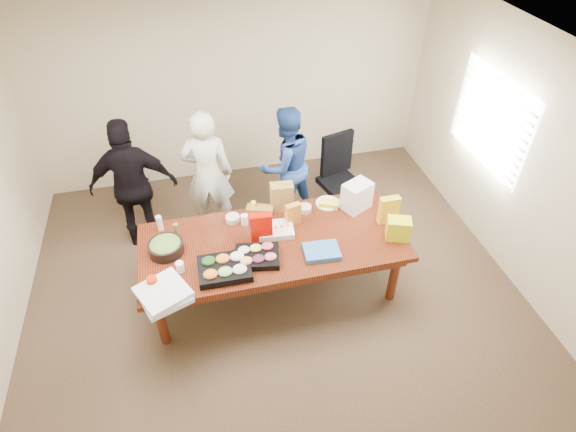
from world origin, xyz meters
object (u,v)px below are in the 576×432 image
object	(u,v)px
person_right	(286,165)
salad_bowl	(166,248)
conference_table	(273,265)
person_center	(208,174)
sheet_cake	(276,230)
office_chair	(340,181)

from	to	relation	value
person_right	salad_bowl	distance (m)	1.97
conference_table	person_center	size ratio (longest dim) A/B	1.65
sheet_cake	person_center	bearing A→B (deg)	124.09
office_chair	person_center	distance (m)	1.72
office_chair	person_center	bearing A→B (deg)	160.86
conference_table	office_chair	xyz separation A→B (m)	(1.15, 1.14, 0.16)
conference_table	salad_bowl	distance (m)	1.19
person_center	person_right	world-z (taller)	person_center
conference_table	person_right	size ratio (longest dim) A/B	1.77
person_right	salad_bowl	world-z (taller)	person_right
office_chair	person_right	bearing A→B (deg)	151.47
conference_table	office_chair	distance (m)	1.62
person_center	salad_bowl	xyz separation A→B (m)	(-0.56, -1.15, -0.04)
conference_table	sheet_cake	xyz separation A→B (m)	(0.06, 0.12, 0.41)
sheet_cake	salad_bowl	world-z (taller)	salad_bowl
conference_table	person_center	bearing A→B (deg)	113.60
person_center	salad_bowl	size ratio (longest dim) A/B	4.68
person_center	person_right	bearing A→B (deg)	-168.01
sheet_cake	salad_bowl	bearing A→B (deg)	-172.72
conference_table	office_chair	size ratio (longest dim) A/B	2.60
sheet_cake	salad_bowl	distance (m)	1.16
person_center	sheet_cake	distance (m)	1.28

